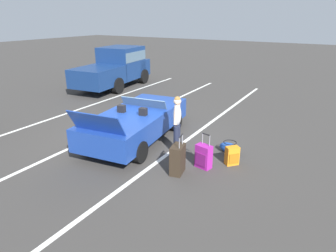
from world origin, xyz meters
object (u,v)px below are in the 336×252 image
at_px(suitcase_small_carryon, 232,156).
at_px(traveler_person, 177,122).
at_px(suitcase_medium_bright, 204,156).
at_px(parked_pickup_truck_far, 117,66).
at_px(suitcase_large_black, 177,159).
at_px(duffel_bag, 230,148).
at_px(convertible_car, 139,120).

relative_size(suitcase_small_carryon, traveler_person, 0.30).
relative_size(suitcase_medium_bright, traveler_person, 0.55).
distance_m(suitcase_medium_bright, parked_pickup_truck_far, 10.08).
relative_size(suitcase_large_black, suitcase_medium_bright, 1.11).
relative_size(suitcase_small_carryon, parked_pickup_truck_far, 0.10).
bearing_deg(suitcase_large_black, parked_pickup_truck_far, -53.60).
bearing_deg(suitcase_small_carryon, duffel_bag, 157.10).
distance_m(suitcase_small_carryon, traveler_person, 1.75).
relative_size(convertible_car, suitcase_medium_bright, 4.79).
distance_m(duffel_bag, traveler_person, 1.69).
relative_size(suitcase_medium_bright, parked_pickup_truck_far, 0.18).
relative_size(convertible_car, suitcase_small_carryon, 8.76).
height_order(convertible_car, traveler_person, traveler_person).
xyz_separation_m(suitcase_medium_bright, traveler_person, (0.44, 1.03, 0.62)).
bearing_deg(duffel_bag, suitcase_large_black, 157.48).
bearing_deg(traveler_person, convertible_car, -28.00).
xyz_separation_m(duffel_bag, parked_pickup_truck_far, (4.95, 8.27, 0.95)).
relative_size(convertible_car, duffel_bag, 6.34).
distance_m(suitcase_large_black, duffel_bag, 1.90).
xyz_separation_m(convertible_car, parked_pickup_truck_far, (5.36, 5.41, 0.51)).
xyz_separation_m(suitcase_small_carryon, traveler_person, (-0.09, 1.61, 0.68)).
bearing_deg(parked_pickup_truck_far, suitcase_small_carryon, -129.66).
bearing_deg(duffel_bag, suitcase_small_carryon, -155.22).
height_order(convertible_car, suitcase_medium_bright, convertible_car).
bearing_deg(suitcase_large_black, suitcase_small_carryon, -143.92).
bearing_deg(suitcase_small_carryon, suitcase_large_black, -89.62).
height_order(convertible_car, suitcase_large_black, convertible_car).
height_order(suitcase_medium_bright, duffel_bag, suitcase_medium_bright).
bearing_deg(convertible_car, suitcase_small_carryon, -101.15).
relative_size(convertible_car, suitcase_large_black, 4.31).
relative_size(convertible_car, traveler_person, 2.65).
distance_m(duffel_bag, parked_pickup_truck_far, 9.68).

